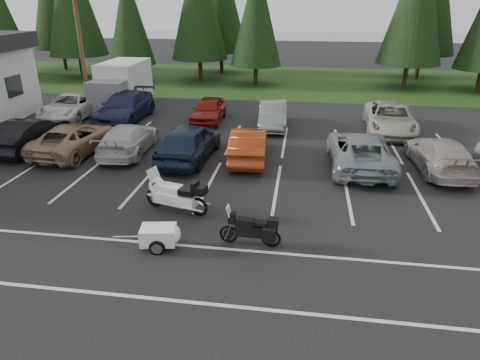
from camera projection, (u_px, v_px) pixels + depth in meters
name	position (u px, v px, depth m)	size (l,w,h in m)	color
ground	(190.00, 195.00, 16.19)	(120.00, 120.00, 0.00)	black
grass_strip	(259.00, 80.00, 37.96)	(80.00, 16.00, 0.01)	#193611
lake_water	(306.00, 44.00, 65.55)	(70.00, 50.00, 0.02)	slate
utility_pole	(79.00, 35.00, 26.56)	(1.60, 0.26, 9.00)	#473321
box_truck	(119.00, 86.00, 28.04)	(2.40, 5.60, 2.90)	silver
stall_markings	(202.00, 175.00, 18.01)	(32.00, 16.00, 0.01)	silver
conifer_3	(129.00, 17.00, 34.93)	(3.87, 3.87, 9.02)	#332316
conifer_4	(198.00, 1.00, 35.04)	(4.80, 4.80, 11.17)	#332316
conifer_5	(257.00, 13.00, 33.55)	(4.14, 4.14, 9.63)	#332316
car_near_1	(30.00, 134.00, 20.70)	(1.63, 4.67, 1.54)	black
car_near_2	(74.00, 138.00, 20.28)	(2.34, 5.08, 1.41)	#937355
car_near_3	(128.00, 139.00, 20.28)	(1.94, 4.78, 1.39)	beige
car_near_4	(189.00, 142.00, 19.39)	(1.98, 4.93, 1.68)	#162037
car_near_5	(249.00, 144.00, 19.42)	(1.55, 4.46, 1.47)	#9D3514
car_near_6	(360.00, 151.00, 18.52)	(2.53, 5.49, 1.53)	gray
car_near_7	(440.00, 154.00, 18.23)	(1.98, 4.88, 1.42)	#A9A19B
car_far_0	(72.00, 106.00, 26.13)	(2.42, 5.25, 1.46)	silver
car_far_1	(125.00, 107.00, 25.46)	(2.28, 5.60, 1.63)	#1B1D44
car_far_2	(209.00, 110.00, 25.29)	(1.66, 4.14, 1.41)	maroon
car_far_3	(273.00, 115.00, 24.23)	(1.50, 4.30, 1.42)	slate
car_far_4	(390.00, 118.00, 23.38)	(2.53, 5.49, 1.53)	#ADA99F
touring_motorcycle	(175.00, 192.00, 14.69)	(2.71, 0.83, 1.50)	white
cargo_trailer	(159.00, 237.00, 12.71)	(1.49, 0.84, 0.69)	white
adventure_motorcycle	(250.00, 226.00, 12.73)	(2.08, 0.72, 1.27)	black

